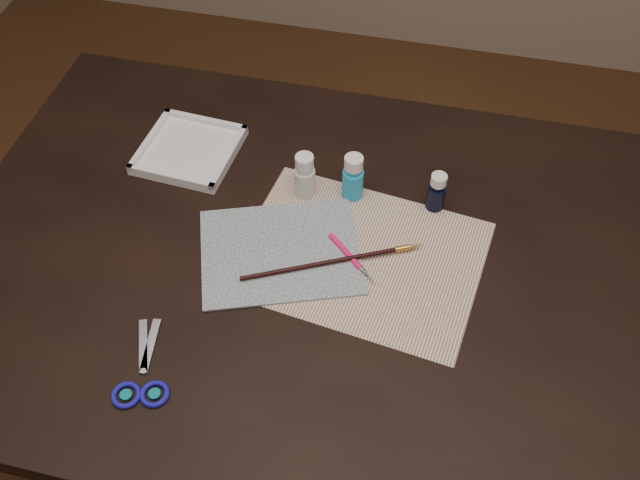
% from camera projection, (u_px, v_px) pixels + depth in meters
% --- Properties ---
extents(ground, '(3.50, 3.50, 0.02)m').
position_uv_depth(ground, '(320.00, 445.00, 1.80)').
color(ground, '#422614').
rests_on(ground, ground).
extents(table, '(1.30, 0.90, 0.75)m').
position_uv_depth(table, '(320.00, 369.00, 1.50)').
color(table, black).
rests_on(table, ground).
extents(paper, '(0.44, 0.36, 0.00)m').
position_uv_depth(paper, '(360.00, 256.00, 1.21)').
color(paper, silver).
rests_on(paper, table).
extents(canvas, '(0.33, 0.30, 0.00)m').
position_uv_depth(canvas, '(280.00, 251.00, 1.22)').
color(canvas, '#152841').
rests_on(canvas, paper).
extents(paint_bottle_white, '(0.04, 0.04, 0.09)m').
position_uv_depth(paint_bottle_white, '(305.00, 176.00, 1.27)').
color(paint_bottle_white, silver).
rests_on(paint_bottle_white, table).
extents(paint_bottle_cyan, '(0.04, 0.04, 0.09)m').
position_uv_depth(paint_bottle_cyan, '(353.00, 177.00, 1.27)').
color(paint_bottle_cyan, '#21A1D3').
rests_on(paint_bottle_cyan, table).
extents(paint_bottle_navy, '(0.04, 0.04, 0.08)m').
position_uv_depth(paint_bottle_navy, '(437.00, 192.00, 1.26)').
color(paint_bottle_navy, black).
rests_on(paint_bottle_navy, table).
extents(paintbrush, '(0.29, 0.15, 0.01)m').
position_uv_depth(paintbrush, '(334.00, 261.00, 1.19)').
color(paintbrush, black).
rests_on(paintbrush, canvas).
extents(craft_knife, '(0.10, 0.10, 0.01)m').
position_uv_depth(craft_knife, '(353.00, 260.00, 1.20)').
color(craft_knife, '#F3136C').
rests_on(craft_knife, paper).
extents(scissors, '(0.15, 0.19, 0.01)m').
position_uv_depth(scissors, '(140.00, 363.00, 1.08)').
color(scissors, silver).
rests_on(scissors, table).
extents(palette_tray, '(0.19, 0.19, 0.02)m').
position_uv_depth(palette_tray, '(189.00, 150.00, 1.37)').
color(palette_tray, white).
rests_on(palette_tray, table).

